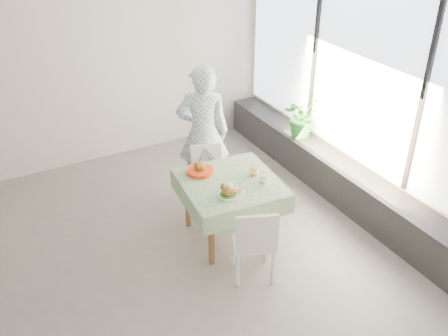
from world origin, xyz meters
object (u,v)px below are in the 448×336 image
cafe_table (230,203)px  diner (203,133)px  main_dish (230,191)px  juice_cup_orange (254,171)px  chair_far (209,190)px  potted_plant (302,116)px  chair_near (253,254)px

cafe_table → diner: 1.06m
main_dish → juice_cup_orange: juice_cup_orange is taller
diner → juice_cup_orange: diner is taller
chair_far → main_dish: main_dish is taller
cafe_table → potted_plant: (1.66, 0.95, 0.33)m
potted_plant → main_dish: bearing=-146.6°
diner → cafe_table: bearing=104.9°
chair_near → chair_far: bearing=82.5°
main_dish → potted_plant: (1.81, 1.19, -0.00)m
chair_far → main_dish: bearing=-102.8°
chair_near → cafe_table: bearing=80.4°
cafe_table → juice_cup_orange: bearing=-3.0°
chair_far → diner: size_ratio=0.46×
juice_cup_orange → chair_far: bearing=109.4°
main_dish → juice_cup_orange: size_ratio=1.16×
cafe_table → main_dish: size_ratio=3.67×
chair_far → potted_plant: 1.72m
chair_near → potted_plant: 2.48m
chair_far → diner: (0.09, 0.30, 0.64)m
chair_near → juice_cup_orange: bearing=58.8°
main_dish → cafe_table: bearing=59.4°
cafe_table → diner: bearing=81.2°
diner → main_dish: diner is taller
chair_near → diner: (0.27, 1.66, 0.62)m
main_dish → chair_near: bearing=-86.9°
cafe_table → diner: size_ratio=0.64×
diner → chair_far: bearing=97.3°
chair_far → diner: 0.71m
potted_plant → cafe_table: bearing=-150.3°
diner → main_dish: (-0.29, -1.20, -0.09)m
diner → potted_plant: bearing=-156.6°
chair_far → chair_near: 1.36m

